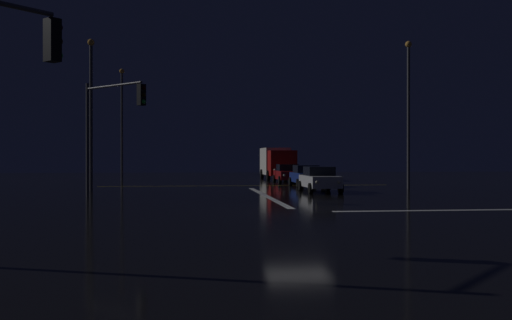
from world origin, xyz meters
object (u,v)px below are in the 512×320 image
Objects in this scene: traffic_signal_nw at (110,117)px; streetlamp_left_near at (91,104)px; sedan_blue at (306,176)px; sedan_red at (288,173)px; box_truck at (277,162)px; streetlamp_left_far at (122,117)px; streetlamp_right_near at (408,105)px; sedan_white at (320,179)px.

traffic_signal_nw is 6.98m from streetlamp_left_near.
traffic_signal_nw is (-12.60, -10.66, 3.46)m from sedan_blue.
sedan_red is 7.48m from box_truck.
sedan_blue is 13.51m from box_truck.
streetlamp_left_far reaches higher than traffic_signal_nw.
streetlamp_left_far is 26.24m from streetlamp_right_near.
sedan_red is 13.02m from streetlamp_right_near.
streetlamp_left_near is at bearing -144.59° from sedan_red.
streetlamp_left_far is at bearing 90.00° from streetlamp_left_near.
traffic_signal_nw is at bearing -160.72° from streetlamp_right_near.
box_truck is at bearing 6.24° from streetlamp_left_far.
box_truck reaches higher than sedan_white.
sedan_red is at bearing 93.31° from sedan_blue.
sedan_white is 6.64m from sedan_blue.
sedan_red is at bearing 53.78° from traffic_signal_nw.
sedan_red is 0.42× the size of streetlamp_left_far.
sedan_red is 21.02m from traffic_signal_nw.
sedan_white is 23.82m from streetlamp_left_far.
streetlamp_left_far is 1.03× the size of streetlamp_right_near.
streetlamp_left_near is at bearing -90.00° from streetlamp_left_far.
streetlamp_right_near is at bearing -70.37° from box_truck.
traffic_signal_nw is (-12.47, -24.15, 2.55)m from box_truck.
streetlamp_left_far is (-14.13, 18.51, 5.02)m from sedan_white.
streetlamp_left_far is at bearing 157.83° from sedan_red.
sedan_blue is at bearing 15.65° from streetlamp_left_near.
box_truck is 15.18m from streetlamp_left_far.
streetlamp_left_far reaches higher than sedan_red.
sedan_red is at bearing 89.19° from sedan_white.
traffic_signal_nw reaches higher than sedan_red.
sedan_red is 0.52× the size of box_truck.
streetlamp_left_far reaches higher than sedan_white.
traffic_signal_nw is 0.64× the size of streetlamp_left_near.
traffic_signal_nw is at bearing -72.58° from streetlamp_left_near.
sedan_white and sedan_red have the same top height.
streetlamp_left_near reaches higher than sedan_white.
traffic_signal_nw is at bearing -161.47° from sedan_white.
sedan_blue is (0.53, 6.62, 0.00)m from sedan_white.
streetlamp_right_near is (20.80, -16.00, -0.13)m from streetlamp_left_far.
streetlamp_left_far is at bearing 140.94° from sedan_blue.
sedan_white is at bearing -52.65° from streetlamp_left_far.
streetlamp_right_near reaches higher than streetlamp_left_near.
streetlamp_left_near is (-14.53, -17.59, 3.80)m from box_truck.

